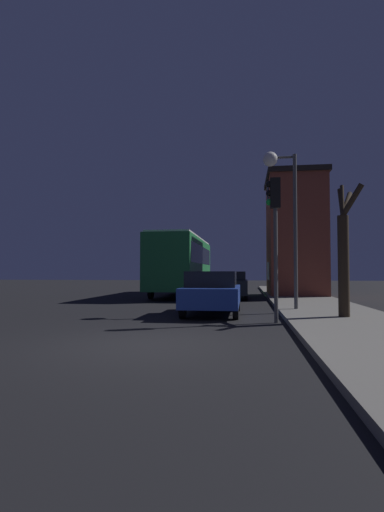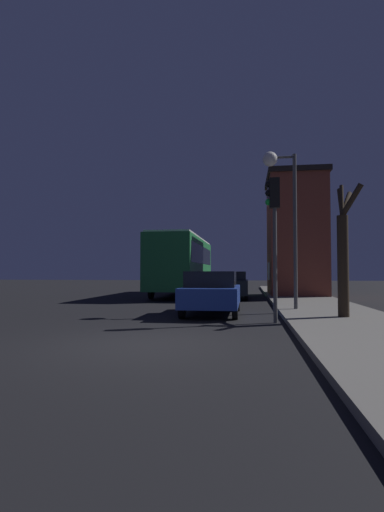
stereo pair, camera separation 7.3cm
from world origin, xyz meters
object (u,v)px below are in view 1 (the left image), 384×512
streetlamp (280,187)px  car_mid_lane (232,285)px  car_near_lane (212,292)px  traffic_light (274,219)px  bus (182,261)px  bare_tree (344,250)px

streetlamp → car_mid_lane: 8.44m
streetlamp → car_near_lane: bearing=-157.0°
traffic_light → car_near_lane: traffic_light is taller
bus → car_near_lane: bearing=-75.6°
bare_tree → car_mid_lane: (-3.81, 9.55, -1.39)m
bus → car_mid_lane: 4.56m
traffic_light → car_near_lane: (-2.04, 2.01, -2.30)m
bus → car_near_lane: 11.57m
streetlamp → bus: 11.68m
bus → car_mid_lane: bearing=-41.8°
car_mid_lane → bare_tree: bearing=-68.3°
streetlamp → car_mid_lane: (-2.10, 7.19, -3.90)m
streetlamp → car_mid_lane: streetlamp is taller
bus → car_near_lane: size_ratio=2.70×
bus → streetlamp: bearing=-62.1°
bare_tree → car_mid_lane: size_ratio=1.00×
bare_tree → bus: size_ratio=0.37×
bare_tree → traffic_light: bearing=-162.2°
bare_tree → bus: bare_tree is taller
traffic_light → bare_tree: size_ratio=1.04×
bus → traffic_light: bearing=-69.6°
bus → car_near_lane: bus is taller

